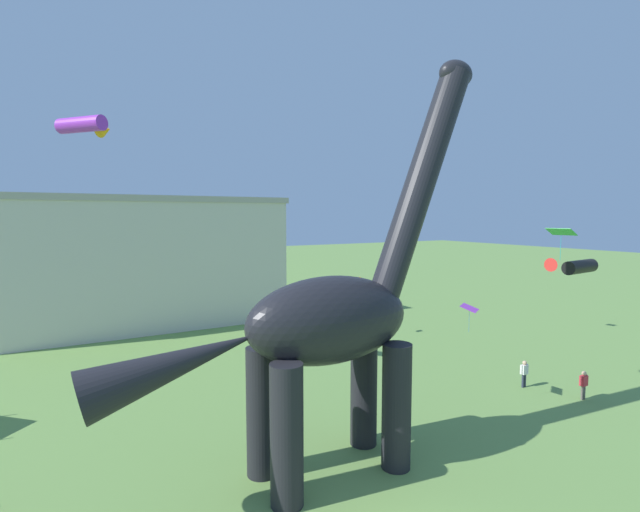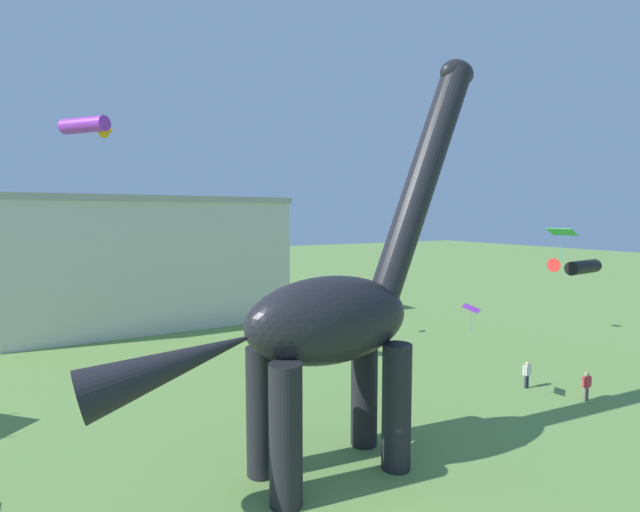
% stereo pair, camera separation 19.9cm
% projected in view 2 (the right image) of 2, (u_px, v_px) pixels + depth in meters
% --- Properties ---
extents(dinosaur_sculpture, '(14.97, 3.17, 15.65)m').
position_uv_depth(dinosaur_sculpture, '(328.00, 320.00, 16.58)').
color(dinosaur_sculpture, black).
rests_on(dinosaur_sculpture, ground_plane).
extents(person_near_flyer, '(0.55, 0.24, 1.48)m').
position_uv_depth(person_near_flyer, '(527.00, 372.00, 25.22)').
color(person_near_flyer, '#2D3347').
rests_on(person_near_flyer, ground_plane).
extents(person_watching_child, '(0.56, 0.24, 1.48)m').
position_uv_depth(person_watching_child, '(587.00, 384.00, 23.49)').
color(person_watching_child, '#6B6056').
rests_on(person_watching_child, ground_plane).
extents(kite_drifting, '(2.49, 2.19, 0.72)m').
position_uv_depth(kite_drifting, '(577.00, 267.00, 23.40)').
color(kite_drifting, black).
extents(kite_apex, '(0.63, 0.47, 0.80)m').
position_uv_depth(kite_apex, '(361.00, 279.00, 35.23)').
color(kite_apex, orange).
extents(kite_trailing, '(0.67, 0.86, 1.01)m').
position_uv_depth(kite_trailing, '(562.00, 232.00, 14.40)').
color(kite_trailing, green).
extents(kite_near_high, '(1.25, 1.16, 1.31)m').
position_uv_depth(kite_near_high, '(471.00, 308.00, 22.13)').
color(kite_near_high, purple).
extents(kite_high_left, '(2.99, 2.90, 0.84)m').
position_uv_depth(kite_high_left, '(90.00, 126.00, 24.61)').
color(kite_high_left, purple).
extents(kite_mid_right, '(0.65, 0.78, 0.17)m').
position_uv_depth(kite_mid_right, '(447.00, 137.00, 31.68)').
color(kite_mid_right, yellow).
extents(background_building_block, '(23.31, 9.05, 10.96)m').
position_uv_depth(background_building_block, '(148.00, 261.00, 39.91)').
color(background_building_block, beige).
rests_on(background_building_block, ground_plane).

